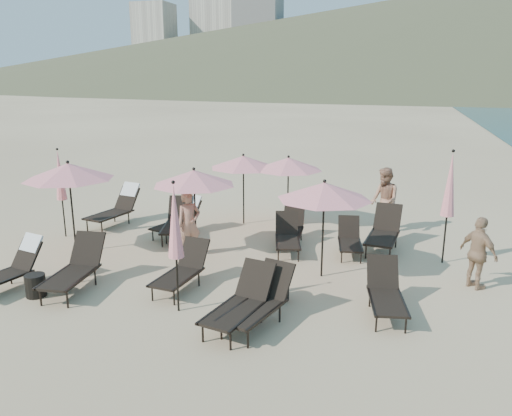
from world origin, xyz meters
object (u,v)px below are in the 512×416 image
(umbrella_open_4, at_px, (288,164))
(lounger_7, at_px, (177,221))
(lounger_12, at_px, (384,231))
(umbrella_open_2, at_px, (324,191))
(umbrella_closed_0, at_px, (175,222))
(lounger_8, at_px, (180,218))
(lounger_0, at_px, (10,267))
(umbrella_closed_2, at_px, (60,176))
(lounger_4, at_px, (260,301))
(lounger_1, at_px, (75,268))
(lounger_3, at_px, (241,301))
(beachgoer_c, at_px, (478,253))
(umbrella_open_0, at_px, (68,171))
(beachgoer_a, at_px, (189,224))
(umbrella_open_1, at_px, (194,178))
(lounger_2, at_px, (182,269))
(lounger_6, at_px, (117,206))
(lounger_5, at_px, (386,292))
(umbrella_closed_1, at_px, (450,185))
(lounger_11, at_px, (350,239))
(side_table_1, at_px, (279,290))
(side_table_0, at_px, (36,285))
(umbrella_open_3, at_px, (243,162))
(beachgoer_b, at_px, (384,200))
(lounger_9, at_px, (292,228))
(lounger_10, at_px, (287,236))

(umbrella_open_4, bearing_deg, lounger_7, -145.11)
(umbrella_open_4, bearing_deg, lounger_12, -24.82)
(umbrella_open_2, bearing_deg, umbrella_closed_0, -133.53)
(lounger_8, bearing_deg, lounger_0, -95.16)
(umbrella_closed_2, bearing_deg, umbrella_closed_0, -33.67)
(lounger_4, relative_size, lounger_12, 0.97)
(umbrella_closed_0, bearing_deg, lounger_1, 172.83)
(lounger_3, relative_size, beachgoer_c, 1.18)
(umbrella_open_0, height_order, beachgoer_a, umbrella_open_0)
(lounger_4, distance_m, umbrella_open_1, 4.39)
(lounger_3, xyz_separation_m, umbrella_open_0, (-5.31, 2.55, 1.64))
(lounger_0, bearing_deg, lounger_2, 28.56)
(lounger_0, height_order, umbrella_open_4, umbrella_open_4)
(lounger_6, distance_m, lounger_8, 2.31)
(lounger_8, bearing_deg, lounger_5, -13.34)
(umbrella_closed_1, relative_size, umbrella_closed_2, 1.10)
(lounger_7, xyz_separation_m, lounger_11, (4.77, -0.00, -0.09))
(beachgoer_c, bearing_deg, lounger_8, 35.16)
(umbrella_open_1, xyz_separation_m, side_table_1, (2.68, -2.07, -1.76))
(umbrella_closed_1, bearing_deg, umbrella_open_2, -148.14)
(umbrella_open_0, bearing_deg, umbrella_closed_0, -30.44)
(lounger_7, relative_size, beachgoer_c, 1.22)
(lounger_0, xyz_separation_m, lounger_6, (-0.43, 4.88, 0.06))
(side_table_1, bearing_deg, side_table_0, -165.39)
(umbrella_open_2, xyz_separation_m, beachgoer_c, (3.25, 0.27, -1.19))
(umbrella_open_0, height_order, umbrella_open_1, umbrella_open_0)
(lounger_6, height_order, umbrella_closed_0, umbrella_closed_0)
(umbrella_closed_2, relative_size, beachgoer_a, 1.51)
(umbrella_open_3, height_order, umbrella_closed_0, umbrella_closed_0)
(umbrella_open_1, bearing_deg, beachgoer_a, -113.45)
(lounger_2, bearing_deg, beachgoer_c, 22.74)
(lounger_7, relative_size, beachgoer_b, 1.01)
(lounger_9, height_order, lounger_11, lounger_9)
(lounger_5, relative_size, lounger_6, 0.86)
(lounger_5, distance_m, umbrella_open_1, 5.43)
(umbrella_open_2, xyz_separation_m, beachgoer_b, (1.17, 3.85, -1.04))
(lounger_5, distance_m, umbrella_closed_0, 4.18)
(lounger_4, height_order, umbrella_open_4, umbrella_open_4)
(lounger_8, relative_size, umbrella_open_2, 0.79)
(lounger_8, height_order, umbrella_closed_2, umbrella_closed_2)
(lounger_10, height_order, beachgoer_c, beachgoer_c)
(lounger_4, xyz_separation_m, umbrella_open_4, (-0.88, 6.16, 1.45))
(lounger_0, xyz_separation_m, lounger_1, (1.33, 0.35, -0.01))
(umbrella_open_2, bearing_deg, umbrella_closed_1, 31.86)
(lounger_6, relative_size, umbrella_open_4, 0.91)
(umbrella_open_0, height_order, beachgoer_b, umbrella_open_0)
(beachgoer_c, bearing_deg, lounger_11, 20.95)
(umbrella_open_3, bearing_deg, umbrella_open_2, -49.78)
(lounger_7, xyz_separation_m, umbrella_closed_1, (7.02, -0.01, 1.44))
(lounger_8, distance_m, umbrella_closed_2, 3.47)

